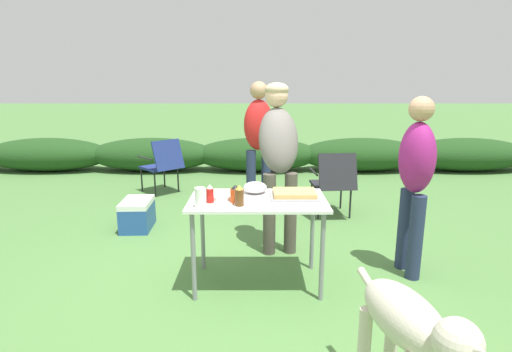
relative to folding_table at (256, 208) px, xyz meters
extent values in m
plane|color=#4C7A3D|center=(0.00, 0.00, -0.66)|extent=(60.00, 60.00, 0.00)
ellipsoid|color=#1E4219|center=(-4.00, 4.42, -0.35)|extent=(2.40, 0.90, 0.63)
ellipsoid|color=#1E4219|center=(-2.00, 4.42, -0.35)|extent=(2.40, 0.90, 0.63)
ellipsoid|color=#1E4219|center=(0.00, 4.42, -0.35)|extent=(2.40, 0.90, 0.63)
ellipsoid|color=#1E4219|center=(2.00, 4.42, -0.35)|extent=(2.40, 0.90, 0.63)
ellipsoid|color=#1E4219|center=(4.00, 4.42, -0.35)|extent=(2.40, 0.90, 0.63)
cube|color=silver|center=(0.00, 0.00, 0.06)|extent=(1.10, 0.64, 0.02)
cylinder|color=gray|center=(-0.49, -0.27, -0.31)|extent=(0.04, 0.04, 0.71)
cylinder|color=gray|center=(0.49, -0.27, -0.31)|extent=(0.04, 0.04, 0.71)
cylinder|color=gray|center=(-0.49, 0.27, -0.31)|extent=(0.04, 0.04, 0.71)
cylinder|color=gray|center=(0.49, 0.27, -0.31)|extent=(0.04, 0.04, 0.71)
cube|color=#9E9EA3|center=(0.30, 0.04, 0.09)|extent=(0.39, 0.30, 0.02)
cube|color=tan|center=(0.30, 0.04, 0.11)|extent=(0.34, 0.25, 0.04)
cylinder|color=white|center=(-0.30, 0.04, 0.09)|extent=(0.25, 0.25, 0.03)
ellipsoid|color=silver|center=(-0.02, 0.18, 0.12)|extent=(0.20, 0.20, 0.10)
cylinder|color=white|center=(-0.43, -0.23, 0.15)|extent=(0.08, 0.08, 0.15)
cylinder|color=red|center=(-0.37, -0.10, 0.13)|extent=(0.06, 0.06, 0.11)
cone|color=white|center=(-0.37, -0.10, 0.21)|extent=(0.05, 0.05, 0.03)
cylinder|color=#CC4214|center=(-0.17, -0.09, 0.13)|extent=(0.08, 0.08, 0.11)
cone|color=black|center=(-0.17, -0.09, 0.20)|extent=(0.07, 0.07, 0.03)
cylinder|color=brown|center=(-0.14, -0.18, 0.14)|extent=(0.07, 0.07, 0.13)
cone|color=gold|center=(-0.14, -0.18, 0.22)|extent=(0.06, 0.06, 0.04)
cylinder|color=#4C473D|center=(0.12, 0.60, -0.26)|extent=(0.12, 0.12, 0.81)
cylinder|color=#4C473D|center=(0.32, 0.63, -0.26)|extent=(0.12, 0.12, 0.81)
ellipsoid|color=slate|center=(0.20, 0.74, 0.45)|extent=(0.45, 0.55, 0.71)
sphere|color=#DBAD89|center=(0.19, 0.86, 0.86)|extent=(0.22, 0.22, 0.22)
ellipsoid|color=tan|center=(0.19, 0.86, 0.93)|extent=(0.23, 0.23, 0.13)
cylinder|color=#232D4C|center=(-0.08, 1.99, -0.26)|extent=(0.13, 0.13, 0.80)
cylinder|color=#232D4C|center=(0.12, 2.07, -0.26)|extent=(0.13, 0.13, 0.80)
ellipsoid|color=red|center=(0.02, 2.03, 0.46)|extent=(0.47, 0.40, 0.65)
sphere|color=tan|center=(0.02, 2.03, 0.90)|extent=(0.22, 0.22, 0.22)
cylinder|color=#232D4C|center=(1.32, 0.29, -0.29)|extent=(0.12, 0.12, 0.74)
cylinder|color=#232D4C|center=(1.34, 0.09, -0.29)|extent=(0.12, 0.12, 0.74)
ellipsoid|color=#931E70|center=(1.33, 0.19, 0.38)|extent=(0.31, 0.40, 0.60)
sphere|color=tan|center=(1.33, 0.19, 0.78)|extent=(0.21, 0.21, 0.21)
cylinder|color=beige|center=(0.72, -1.19, -0.41)|extent=(0.07, 0.07, 0.51)
cylinder|color=beige|center=(0.56, -1.23, -0.41)|extent=(0.07, 0.07, 0.51)
ellipsoid|color=beige|center=(0.69, -1.39, -0.09)|extent=(0.39, 0.62, 0.25)
sphere|color=beige|center=(0.78, -1.71, 0.00)|extent=(0.20, 0.20, 0.20)
cone|color=beige|center=(0.80, -1.79, 0.02)|extent=(0.13, 0.17, 0.14)
cylinder|color=beige|center=(0.60, -1.08, -0.08)|extent=(0.09, 0.18, 0.10)
cube|color=navy|center=(-1.50, 2.90, -0.28)|extent=(0.65, 0.65, 0.03)
cube|color=navy|center=(-1.31, 2.70, -0.05)|extent=(0.44, 0.44, 0.44)
cylinder|color=black|center=(-1.51, 2.62, -0.47)|extent=(0.02, 0.02, 0.38)
cylinder|color=black|center=(-1.22, 2.90, -0.47)|extent=(0.02, 0.02, 0.38)
cylinder|color=black|center=(-1.78, 2.91, -0.47)|extent=(0.02, 0.02, 0.38)
cylinder|color=black|center=(-1.49, 3.19, -0.47)|extent=(0.02, 0.02, 0.38)
cylinder|color=black|center=(-1.67, 2.74, -0.10)|extent=(0.30, 0.32, 0.02)
cylinder|color=black|center=(-1.33, 3.06, -0.10)|extent=(0.30, 0.32, 0.02)
cube|color=#232328|center=(0.94, 1.83, -0.28)|extent=(0.50, 0.50, 0.03)
cube|color=#232328|center=(0.96, 1.55, -0.05)|extent=(0.47, 0.20, 0.44)
cylinder|color=black|center=(0.76, 1.62, -0.47)|extent=(0.02, 0.02, 0.38)
cylinder|color=black|center=(1.16, 1.65, -0.47)|extent=(0.02, 0.02, 0.38)
cylinder|color=black|center=(0.72, 2.02, -0.47)|extent=(0.02, 0.02, 0.38)
cylinder|color=black|center=(1.12, 2.05, -0.47)|extent=(0.02, 0.02, 0.38)
cylinder|color=black|center=(0.71, 1.81, -0.10)|extent=(0.06, 0.41, 0.02)
cylinder|color=black|center=(1.17, 1.85, -0.10)|extent=(0.06, 0.41, 0.02)
cube|color=#234C93|center=(-1.39, 1.30, -0.52)|extent=(0.34, 0.49, 0.28)
cube|color=silver|center=(-1.39, 1.30, -0.35)|extent=(0.34, 0.49, 0.06)
camera|label=1|loc=(-0.01, -3.08, 0.99)|focal=28.00mm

